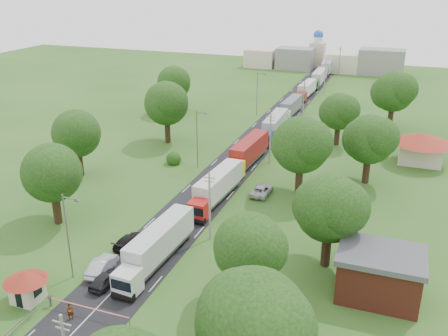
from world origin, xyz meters
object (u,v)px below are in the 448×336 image
at_px(info_sign, 287,125).
at_px(pedestrian_near, 70,312).
at_px(boom_barrier, 77,305).
at_px(truck_0, 156,246).
at_px(guard_booth, 26,282).
at_px(car_lane_front, 106,279).
at_px(car_lane_mid, 102,266).

height_order(info_sign, pedestrian_near, info_sign).
bearing_deg(info_sign, boom_barrier, -96.24).
distance_m(boom_barrier, truck_0, 11.28).
relative_size(guard_booth, pedestrian_near, 2.55).
bearing_deg(guard_booth, boom_barrier, 0.01).
relative_size(boom_barrier, info_sign, 2.25).
bearing_deg(car_lane_front, boom_barrier, 91.97).
relative_size(info_sign, car_lane_mid, 0.81).
height_order(guard_booth, info_sign, info_sign).
relative_size(boom_barrier, car_lane_front, 2.13).
bearing_deg(car_lane_front, pedestrian_near, 92.08).
height_order(boom_barrier, car_lane_mid, car_lane_mid).
distance_m(car_lane_front, car_lane_mid, 2.63).
relative_size(boom_barrier, guard_booth, 2.10).
distance_m(guard_booth, info_sign, 61.27).
bearing_deg(boom_barrier, pedestrian_near, -90.04).
xyz_separation_m(car_lane_front, car_lane_mid, (-1.70, 2.00, 0.09)).
distance_m(boom_barrier, car_lane_mid, 7.19).
xyz_separation_m(boom_barrier, guard_booth, (-5.84, -0.00, 1.27)).
bearing_deg(car_lane_front, info_sign, -94.08).
distance_m(guard_booth, car_lane_mid, 8.27).
xyz_separation_m(boom_barrier, info_sign, (6.56, 60.00, 2.11)).
bearing_deg(info_sign, guard_booth, -101.68).
xyz_separation_m(boom_barrier, car_lane_front, (0.06, 5.00, -0.15)).
bearing_deg(truck_0, car_lane_front, -118.76).
bearing_deg(guard_booth, truck_0, 49.87).
distance_m(guard_booth, car_lane_front, 7.87).
distance_m(info_sign, pedestrian_near, 61.39).
bearing_deg(boom_barrier, info_sign, 83.76).
xyz_separation_m(car_lane_front, pedestrian_near, (-0.06, -6.00, 0.12)).
xyz_separation_m(guard_booth, info_sign, (12.40, 60.00, 0.84)).
bearing_deg(info_sign, pedestrian_near, -96.14).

